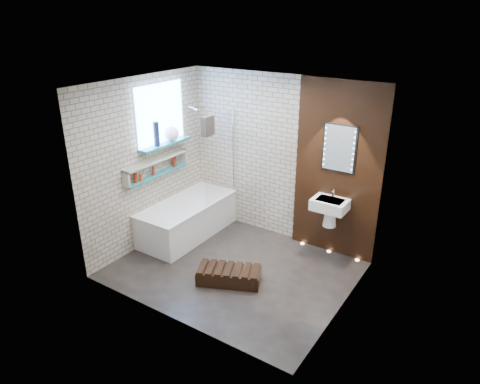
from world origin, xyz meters
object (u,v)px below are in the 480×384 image
Objects in this scene: bathtub at (188,218)px; led_mirror at (339,148)px; washbasin at (330,208)px; walnut_step at (229,276)px; bath_screen at (220,157)px.

bathtub is 2.49× the size of led_mirror.
bathtub is at bearing -163.99° from washbasin.
washbasin is 1.75m from walnut_step.
bath_screen is (0.35, 0.44, 0.99)m from bathtub.
walnut_step is at bearing -121.27° from washbasin.
washbasin reaches higher than walnut_step.
washbasin reaches higher than bathtub.
bath_screen is 1.95m from walnut_step.
led_mirror is at bearing 90.00° from washbasin.
led_mirror is (1.82, 0.34, 0.37)m from bath_screen.
bath_screen is at bearing 51.10° from bathtub.
bathtub is 1.55m from walnut_step.
led_mirror is 0.82× the size of walnut_step.
bath_screen is 1.89m from washbasin.
walnut_step is (-0.83, -1.37, -0.69)m from washbasin.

